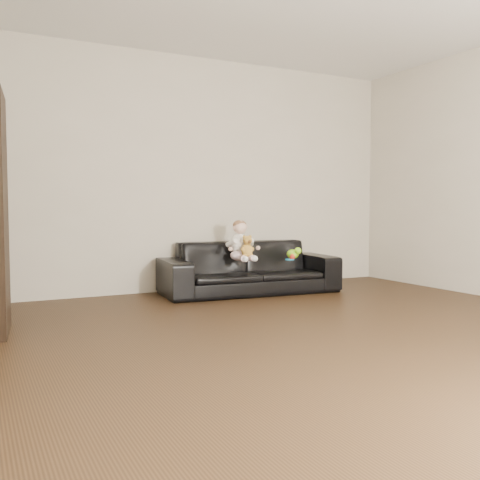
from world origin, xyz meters
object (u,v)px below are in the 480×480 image
teddy_bear (247,247)px  toy_green (293,254)px  sofa (249,267)px  toy_rattle (292,257)px  toy_blue_disc (290,259)px  baby (241,243)px

teddy_bear → toy_green: teddy_bear is taller
sofa → toy_green: 0.50m
teddy_bear → toy_rattle: (0.53, -0.03, -0.13)m
teddy_bear → toy_green: size_ratio=1.50×
sofa → teddy_bear: teddy_bear is taller
teddy_bear → toy_blue_disc: 0.53m
baby → toy_blue_disc: size_ratio=4.51×
sofa → teddy_bear: bearing=-117.3°
teddy_bear → toy_rattle: 0.55m
toy_blue_disc → teddy_bear: bearing=177.1°
sofa → teddy_bear: 0.37m
sofa → toy_blue_disc: sofa is taller
sofa → baby: bearing=-141.9°
toy_green → baby: bearing=175.3°
toy_rattle → baby: bearing=163.1°
baby → toy_green: size_ratio=2.84×
toy_blue_disc → baby: bearing=163.0°
sofa → toy_rattle: size_ratio=32.77×
teddy_bear → toy_blue_disc: bearing=-6.6°
baby → toy_green: 0.63m
teddy_bear → toy_rattle: teddy_bear is taller
sofa → toy_rattle: bearing=-30.1°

